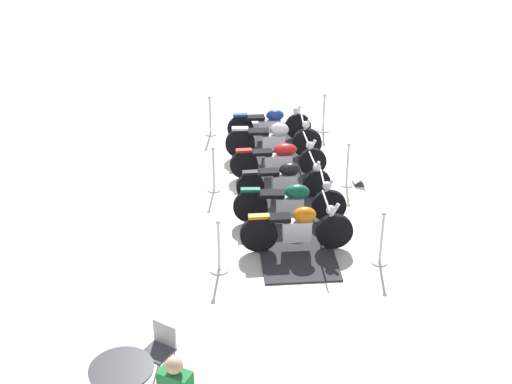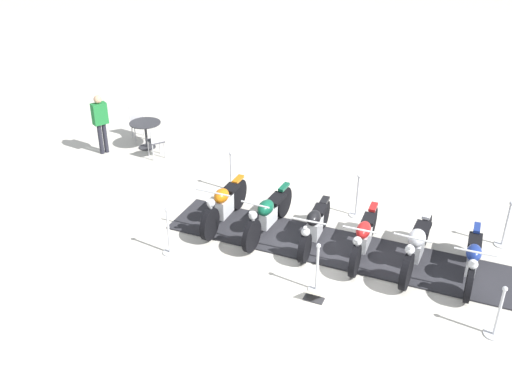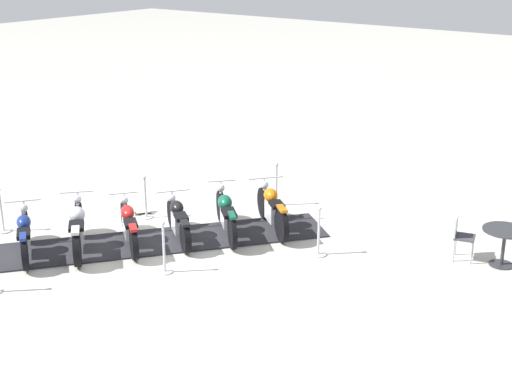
% 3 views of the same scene
% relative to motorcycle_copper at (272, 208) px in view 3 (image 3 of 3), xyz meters
% --- Properties ---
extents(ground_plane, '(80.00, 80.00, 0.00)m').
position_rel_motorcycle_copper_xyz_m(ground_plane, '(1.58, 2.08, -0.51)').
color(ground_plane, beige).
extents(display_platform, '(5.67, 6.73, 0.03)m').
position_rel_motorcycle_copper_xyz_m(display_platform, '(1.58, 2.08, -0.49)').
color(display_platform, '#28282D').
rests_on(display_platform, ground_plane).
extents(motorcycle_copper, '(1.77, 1.42, 1.04)m').
position_rel_motorcycle_copper_xyz_m(motorcycle_copper, '(0.00, 0.00, 0.00)').
color(motorcycle_copper, black).
rests_on(motorcycle_copper, display_platform).
extents(motorcycle_forest, '(1.79, 1.60, 1.03)m').
position_rel_motorcycle_copper_xyz_m(motorcycle_forest, '(0.64, 0.82, -0.00)').
color(motorcycle_forest, black).
rests_on(motorcycle_forest, display_platform).
extents(motorcycle_black, '(1.74, 1.34, 0.90)m').
position_rel_motorcycle_copper_xyz_m(motorcycle_black, '(1.29, 1.65, -0.05)').
color(motorcycle_black, black).
rests_on(motorcycle_black, display_platform).
extents(motorcycle_maroon, '(1.86, 1.42, 0.95)m').
position_rel_motorcycle_copper_xyz_m(motorcycle_maroon, '(1.93, 2.47, -0.04)').
color(motorcycle_maroon, black).
rests_on(motorcycle_maroon, display_platform).
extents(motorcycle_chrome, '(1.84, 1.63, 1.04)m').
position_rel_motorcycle_copper_xyz_m(motorcycle_chrome, '(2.56, 3.30, -0.01)').
color(motorcycle_chrome, black).
rests_on(motorcycle_chrome, display_platform).
extents(motorcycle_navy, '(1.78, 1.36, 0.97)m').
position_rel_motorcycle_copper_xyz_m(motorcycle_navy, '(3.21, 4.13, -0.03)').
color(motorcycle_navy, black).
rests_on(motorcycle_navy, display_platform).
extents(stanchion_left_mid, '(0.31, 0.31, 1.06)m').
position_rel_motorcycle_copper_xyz_m(stanchion_left_mid, '(0.40, 3.00, -0.15)').
color(stanchion_left_mid, silver).
rests_on(stanchion_left_mid, ground_plane).
extents(stanchion_right_front, '(0.30, 0.30, 1.08)m').
position_rel_motorcycle_copper_xyz_m(stanchion_right_front, '(0.82, -1.33, -0.14)').
color(stanchion_right_front, silver).
rests_on(stanchion_right_front, ground_plane).
extents(stanchion_right_rear, '(0.33, 0.33, 1.02)m').
position_rel_motorcycle_copper_xyz_m(stanchion_right_rear, '(4.70, 3.66, -0.19)').
color(stanchion_right_rear, silver).
rests_on(stanchion_right_rear, ground_plane).
extents(stanchion_right_mid, '(0.29, 0.29, 1.04)m').
position_rel_motorcycle_copper_xyz_m(stanchion_right_mid, '(2.76, 1.16, -0.15)').
color(stanchion_right_mid, silver).
rests_on(stanchion_right_mid, ground_plane).
extents(stanchion_left_front, '(0.36, 0.36, 1.05)m').
position_rel_motorcycle_copper_xyz_m(stanchion_left_front, '(-1.53, 0.50, -0.20)').
color(stanchion_left_front, silver).
rests_on(stanchion_left_front, ground_plane).
extents(info_placard, '(0.41, 0.42, 0.23)m').
position_rel_motorcycle_copper_xyz_m(info_placard, '(3.02, 1.03, -0.44)').
color(info_placard, '#333338').
rests_on(info_placard, ground_plane).
extents(cafe_table, '(0.88, 0.88, 0.77)m').
position_rel_motorcycle_copper_xyz_m(cafe_table, '(-4.71, -1.26, 0.08)').
color(cafe_table, '#2D2D33').
rests_on(cafe_table, ground_plane).
extents(cafe_chair_across_table, '(0.49, 0.49, 0.89)m').
position_rel_motorcycle_copper_xyz_m(cafe_chair_across_table, '(-3.93, -1.04, 0.02)').
color(cafe_chair_across_table, '#B7B7BC').
rests_on(cafe_chair_across_table, ground_plane).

